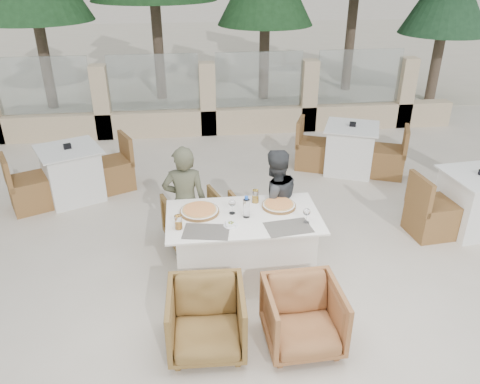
{
  "coord_description": "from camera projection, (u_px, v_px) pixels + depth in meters",
  "views": [
    {
      "loc": [
        -0.43,
        -4.09,
        3.2
      ],
      "look_at": [
        0.11,
        0.39,
        0.9
      ],
      "focal_mm": 35.0,
      "sensor_mm": 36.0,
      "label": 1
    }
  ],
  "objects": [
    {
      "name": "beer_glass_right",
      "position": [
        255.0,
        196.0,
        5.1
      ],
      "size": [
        0.08,
        0.08,
        0.15
      ],
      "primitive_type": "cylinder",
      "rotation": [
        0.0,
        0.0,
        -0.07
      ],
      "color": "gold",
      "rests_on": "dining_table"
    },
    {
      "name": "armchair_far_left",
      "position": [
        195.0,
        220.0,
        5.69
      ],
      "size": [
        0.84,
        0.85,
        0.62
      ],
      "primitive_type": "imported",
      "rotation": [
        0.0,
        0.0,
        3.46
      ],
      "color": "brown",
      "rests_on": "ground"
    },
    {
      "name": "olive_dish",
      "position": [
        231.0,
        224.0,
        4.68
      ],
      "size": [
        0.11,
        0.11,
        0.04
      ],
      "primitive_type": null,
      "rotation": [
        0.0,
        0.0,
        -0.03
      ],
      "color": "white",
      "rests_on": "dining_table"
    },
    {
      "name": "bg_table_a",
      "position": [
        72.0,
        174.0,
        6.73
      ],
      "size": [
        1.83,
        1.44,
        0.77
      ],
      "primitive_type": null,
      "rotation": [
        0.0,
        0.0,
        0.44
      ],
      "color": "silver",
      "rests_on": "ground"
    },
    {
      "name": "pine_far_right",
      "position": [
        447.0,
        2.0,
        10.43
      ],
      "size": [
        1.98,
        1.98,
        4.5
      ],
      "primitive_type": "cone",
      "color": "#204929",
      "rests_on": "ground"
    },
    {
      "name": "water_bottle",
      "position": [
        246.0,
        207.0,
        4.79
      ],
      "size": [
        0.08,
        0.08,
        0.24
      ],
      "primitive_type": "cylinder",
      "rotation": [
        0.0,
        0.0,
        -0.12
      ],
      "color": "#B0D0E7",
      "rests_on": "dining_table"
    },
    {
      "name": "wine_glass_corner",
      "position": [
        306.0,
        215.0,
        4.7
      ],
      "size": [
        0.08,
        0.08,
        0.18
      ],
      "primitive_type": null,
      "rotation": [
        0.0,
        0.0,
        0.1
      ],
      "color": "silver",
      "rests_on": "dining_table"
    },
    {
      "name": "armchair_near_left",
      "position": [
        207.0,
        320.0,
        4.13
      ],
      "size": [
        0.7,
        0.72,
        0.63
      ],
      "primitive_type": "imported",
      "rotation": [
        0.0,
        0.0,
        -0.04
      ],
      "color": "brown",
      "rests_on": "ground"
    },
    {
      "name": "diner_left",
      "position": [
        185.0,
        203.0,
        5.3
      ],
      "size": [
        0.52,
        0.36,
        1.37
      ],
      "primitive_type": "imported",
      "rotation": [
        0.0,
        0.0,
        3.08
      ],
      "color": "#4A4C37",
      "rests_on": "ground"
    },
    {
      "name": "wine_glass_centre",
      "position": [
        232.0,
        206.0,
        4.87
      ],
      "size": [
        0.08,
        0.08,
        0.18
      ],
      "primitive_type": null,
      "rotation": [
        0.0,
        0.0,
        -0.0
      ],
      "color": "white",
      "rests_on": "dining_table"
    },
    {
      "name": "pizza_right",
      "position": [
        279.0,
        205.0,
        5.02
      ],
      "size": [
        0.45,
        0.45,
        0.05
      ],
      "primitive_type": "cylinder",
      "rotation": [
        0.0,
        0.0,
        -0.28
      ],
      "color": "#D2501C",
      "rests_on": "dining_table"
    },
    {
      "name": "placemat_near_right",
      "position": [
        288.0,
        227.0,
        4.65
      ],
      "size": [
        0.48,
        0.35,
        0.0
      ],
      "primitive_type": "cube",
      "rotation": [
        0.0,
        0.0,
        0.12
      ],
      "color": "#605B52",
      "rests_on": "dining_table"
    },
    {
      "name": "diner_right",
      "position": [
        274.0,
        203.0,
        5.37
      ],
      "size": [
        0.75,
        0.66,
        1.3
      ],
      "primitive_type": "imported",
      "rotation": [
        0.0,
        0.0,
        3.43
      ],
      "color": "#393B3E",
      "rests_on": "ground"
    },
    {
      "name": "beer_glass_left",
      "position": [
        178.0,
        222.0,
        4.6
      ],
      "size": [
        0.08,
        0.08,
        0.15
      ],
      "primitive_type": "cylinder",
      "rotation": [
        0.0,
        0.0,
        -0.06
      ],
      "color": "orange",
      "rests_on": "dining_table"
    },
    {
      "name": "bg_table_c",
      "position": [
        476.0,
        202.0,
        5.94
      ],
      "size": [
        1.71,
        0.97,
        0.77
      ],
      "primitive_type": null,
      "rotation": [
        0.0,
        0.0,
        0.1
      ],
      "color": "white",
      "rests_on": "ground"
    },
    {
      "name": "placemat_near_left",
      "position": [
        206.0,
        232.0,
        4.58
      ],
      "size": [
        0.5,
        0.38,
        0.0
      ],
      "primitive_type": "cube",
      "rotation": [
        0.0,
        0.0,
        -0.18
      ],
      "color": "#5B554E",
      "rests_on": "dining_table"
    },
    {
      "name": "perimeter_wall_far",
      "position": [
        207.0,
        94.0,
        9.0
      ],
      "size": [
        10.0,
        0.34,
        1.6
      ],
      "primitive_type": null,
      "color": "beige",
      "rests_on": "ground"
    },
    {
      "name": "dining_table",
      "position": [
        243.0,
        247.0,
        5.03
      ],
      "size": [
        1.6,
        0.9,
        0.77
      ],
      "primitive_type": null,
      "color": "white",
      "rests_on": "ground"
    },
    {
      "name": "ground",
      "position": [
        235.0,
        282.0,
        5.12
      ],
      "size": [
        80.0,
        80.0,
        0.0
      ],
      "primitive_type": "plane",
      "color": "beige",
      "rests_on": "ground"
    },
    {
      "name": "armchair_far_right",
      "position": [
        264.0,
        219.0,
        5.68
      ],
      "size": [
        0.86,
        0.87,
        0.65
      ],
      "primitive_type": "imported",
      "rotation": [
        0.0,
        0.0,
        3.4
      ],
      "color": "olive",
      "rests_on": "ground"
    },
    {
      "name": "bg_table_b",
      "position": [
        350.0,
        149.0,
        7.57
      ],
      "size": [
        1.83,
        1.39,
        0.77
      ],
      "primitive_type": null,
      "rotation": [
        0.0,
        0.0,
        -0.39
      ],
      "color": "white",
      "rests_on": "ground"
    },
    {
      "name": "sand_patch",
      "position": [
        194.0,
        50.0,
        17.5
      ],
      "size": [
        30.0,
        16.0,
        0.01
      ],
      "primitive_type": "cube",
      "color": "beige",
      "rests_on": "ground"
    },
    {
      "name": "armchair_near_right",
      "position": [
        303.0,
        317.0,
        4.18
      ],
      "size": [
        0.68,
        0.7,
        0.62
      ],
      "primitive_type": "imported",
      "rotation": [
        0.0,
        0.0,
        0.03
      ],
      "color": "#9B6338",
      "rests_on": "ground"
    },
    {
      "name": "pizza_left",
      "position": [
        200.0,
        211.0,
        4.91
      ],
      "size": [
        0.42,
        0.42,
        0.05
      ],
      "primitive_type": "cylinder",
      "rotation": [
        0.0,
        0.0,
        0.01
      ],
      "color": "#DE531E",
      "rests_on": "dining_table"
    }
  ]
}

